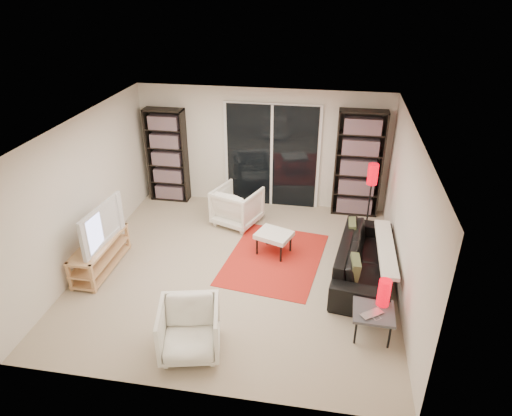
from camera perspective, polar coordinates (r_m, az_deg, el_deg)
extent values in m
plane|color=tan|center=(7.56, -2.27, -7.64)|extent=(5.00, 5.00, 0.00)
cube|color=silver|center=(9.19, 0.79, 7.49)|extent=(5.00, 0.02, 2.40)
cube|color=silver|center=(4.92, -8.62, -12.67)|extent=(5.00, 0.02, 2.40)
cube|color=silver|center=(7.81, -20.71, 1.87)|extent=(0.02, 5.00, 2.40)
cube|color=silver|center=(6.90, 18.30, -1.12)|extent=(0.02, 5.00, 2.40)
cube|color=white|center=(6.48, -2.67, 9.99)|extent=(5.00, 5.00, 0.02)
cube|color=white|center=(9.19, 1.99, 6.47)|extent=(1.92, 0.06, 2.16)
cube|color=black|center=(9.16, 1.96, 6.40)|extent=(1.80, 0.02, 2.10)
cube|color=white|center=(9.15, 1.95, 6.37)|extent=(0.05, 0.02, 2.10)
cube|color=black|center=(9.61, -11.02, 6.45)|extent=(0.80, 0.30, 1.95)
cube|color=olive|center=(9.59, -11.06, 6.40)|extent=(0.70, 0.22, 1.85)
cube|color=black|center=(9.02, 12.68, 5.37)|extent=(0.90, 0.30, 2.10)
cube|color=olive|center=(9.00, 12.68, 5.33)|extent=(0.80, 0.22, 2.00)
cube|color=tan|center=(7.74, -19.11, -4.17)|extent=(0.43, 1.34, 0.04)
cube|color=tan|center=(7.85, -18.86, -5.60)|extent=(0.43, 1.34, 0.03)
cube|color=tan|center=(7.96, -18.65, -6.75)|extent=(0.43, 1.34, 0.04)
cube|color=tan|center=(7.50, -22.27, -7.96)|extent=(0.05, 0.05, 0.50)
cube|color=tan|center=(8.40, -18.07, -3.17)|extent=(0.05, 0.05, 0.50)
cube|color=tan|center=(7.32, -19.77, -8.38)|extent=(0.05, 0.05, 0.50)
cube|color=tan|center=(8.25, -15.78, -3.43)|extent=(0.05, 0.05, 0.50)
imported|color=black|center=(7.56, -19.38, -1.93)|extent=(0.24, 1.15, 0.66)
cube|color=red|center=(7.80, 2.30, -6.34)|extent=(1.77, 2.23, 0.01)
imported|color=black|center=(7.43, 13.61, -6.25)|extent=(1.14, 2.26, 0.63)
imported|color=white|center=(8.71, -2.36, 0.27)|extent=(1.01, 1.02, 0.73)
imported|color=white|center=(5.98, -8.32, -14.81)|extent=(0.90, 0.91, 0.70)
cube|color=white|center=(7.77, 2.27, -3.40)|extent=(0.69, 0.63, 0.08)
cylinder|color=black|center=(7.82, 0.12, -4.85)|extent=(0.04, 0.04, 0.32)
cylinder|color=black|center=(8.10, 1.41, -3.62)|extent=(0.04, 0.04, 0.32)
cylinder|color=black|center=(7.65, 3.12, -5.74)|extent=(0.04, 0.04, 0.32)
cylinder|color=black|center=(7.93, 4.33, -4.44)|extent=(0.04, 0.04, 0.32)
cube|color=#46464B|center=(6.32, 14.49, -12.46)|extent=(0.55, 0.55, 0.04)
cylinder|color=black|center=(6.26, 12.33, -14.89)|extent=(0.03, 0.03, 0.38)
cylinder|color=black|center=(6.58, 12.35, -12.41)|extent=(0.03, 0.03, 0.38)
cylinder|color=black|center=(6.30, 16.34, -15.15)|extent=(0.03, 0.03, 0.38)
cylinder|color=black|center=(6.62, 16.12, -12.68)|extent=(0.03, 0.03, 0.38)
imported|color=silver|center=(6.20, 14.53, -12.93)|extent=(0.37, 0.34, 0.02)
cylinder|color=#C9000C|center=(6.33, 15.71, -10.14)|extent=(0.17, 0.17, 0.38)
cylinder|color=black|center=(8.77, 13.51, -2.94)|extent=(0.21, 0.21, 0.03)
cylinder|color=black|center=(8.53, 13.87, -0.03)|extent=(0.03, 0.03, 1.03)
cylinder|color=#C9000C|center=(8.25, 14.39, 4.12)|extent=(0.19, 0.19, 0.37)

